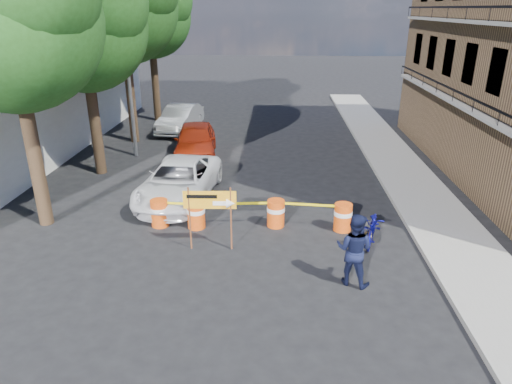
# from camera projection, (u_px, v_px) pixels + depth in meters

# --- Properties ---
(ground) EXTENTS (120.00, 120.00, 0.00)m
(ground) POSITION_uv_depth(u_px,v_px,m) (248.00, 259.00, 12.95)
(ground) COLOR black
(ground) RESTS_ON ground
(sidewalk_east) EXTENTS (2.40, 40.00, 0.15)m
(sidewalk_east) POSITION_uv_depth(u_px,v_px,m) (412.00, 184.00, 18.21)
(sidewalk_east) COLOR gray
(sidewalk_east) RESTS_ON ground
(tree_near) EXTENTS (5.46, 5.20, 9.15)m
(tree_near) POSITION_uv_depth(u_px,v_px,m) (11.00, 18.00, 12.72)
(tree_near) COLOR #332316
(tree_near) RESTS_ON ground
(tree_mid_a) EXTENTS (5.25, 5.00, 8.68)m
(tree_mid_a) POSITION_uv_depth(u_px,v_px,m) (83.00, 25.00, 17.48)
(tree_mid_a) COLOR #332316
(tree_mid_a) RESTS_ON ground
(tree_mid_b) EXTENTS (5.67, 5.40, 9.62)m
(tree_mid_b) POSITION_uv_depth(u_px,v_px,m) (123.00, 6.00, 21.85)
(tree_mid_b) COLOR #332316
(tree_mid_b) RESTS_ON ground
(tree_far) EXTENTS (5.04, 4.80, 8.84)m
(tree_far) POSITION_uv_depth(u_px,v_px,m) (151.00, 15.00, 26.66)
(tree_far) COLOR #332316
(tree_far) RESTS_ON ground
(streetlamp) EXTENTS (1.25, 0.18, 8.00)m
(streetlamp) POSITION_uv_depth(u_px,v_px,m) (128.00, 62.00, 20.37)
(streetlamp) COLOR gray
(streetlamp) RESTS_ON ground
(barrel_far_left) EXTENTS (0.58, 0.58, 0.90)m
(barrel_far_left) POSITION_uv_depth(u_px,v_px,m) (160.00, 212.00, 14.75)
(barrel_far_left) COLOR #C3480B
(barrel_far_left) RESTS_ON ground
(barrel_mid_left) EXTENTS (0.58, 0.58, 0.90)m
(barrel_mid_left) POSITION_uv_depth(u_px,v_px,m) (196.00, 214.00, 14.63)
(barrel_mid_left) COLOR #C3480B
(barrel_mid_left) RESTS_ON ground
(barrel_mid_right) EXTENTS (0.58, 0.58, 0.90)m
(barrel_mid_right) POSITION_uv_depth(u_px,v_px,m) (276.00, 213.00, 14.73)
(barrel_mid_right) COLOR #C3480B
(barrel_mid_right) RESTS_ON ground
(barrel_far_right) EXTENTS (0.58, 0.58, 0.90)m
(barrel_far_right) POSITION_uv_depth(u_px,v_px,m) (343.00, 217.00, 14.45)
(barrel_far_right) COLOR #C3480B
(barrel_far_right) RESTS_ON ground
(detour_sign) EXTENTS (1.52, 0.29, 1.95)m
(detour_sign) POSITION_uv_depth(u_px,v_px,m) (217.00, 205.00, 12.94)
(detour_sign) COLOR #592D19
(detour_sign) RESTS_ON ground
(pedestrian) EXTENTS (1.17, 1.06, 1.95)m
(pedestrian) POSITION_uv_depth(u_px,v_px,m) (354.00, 250.00, 11.46)
(pedestrian) COLOR black
(pedestrian) RESTS_ON ground
(bicycle) EXTENTS (0.92, 1.14, 1.89)m
(bicycle) POSITION_uv_depth(u_px,v_px,m) (374.00, 213.00, 13.55)
(bicycle) COLOR #121295
(bicycle) RESTS_ON ground
(dog) EXTENTS (0.69, 0.37, 0.56)m
(dog) POSITION_uv_depth(u_px,v_px,m) (360.00, 239.00, 13.48)
(dog) COLOR #D4BF79
(dog) RESTS_ON ground
(suv_white) EXTENTS (2.74, 5.29, 1.42)m
(suv_white) POSITION_uv_depth(u_px,v_px,m) (179.00, 181.00, 16.74)
(suv_white) COLOR white
(suv_white) RESTS_ON ground
(sedan_red) EXTENTS (2.46, 4.88, 1.60)m
(sedan_red) POSITION_uv_depth(u_px,v_px,m) (195.00, 140.00, 21.58)
(sedan_red) COLOR maroon
(sedan_red) RESTS_ON ground
(sedan_silver) EXTENTS (2.11, 4.67, 1.48)m
(sedan_silver) POSITION_uv_depth(u_px,v_px,m) (180.00, 118.00, 26.14)
(sedan_silver) COLOR #A3A5AA
(sedan_silver) RESTS_ON ground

